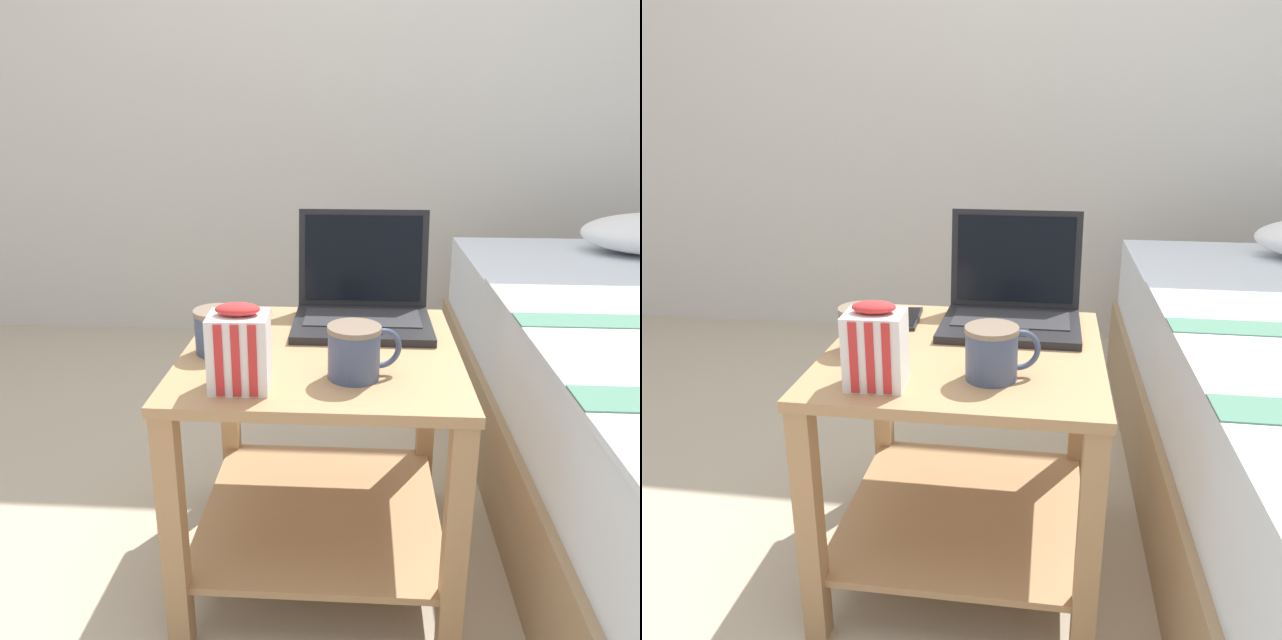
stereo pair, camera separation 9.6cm
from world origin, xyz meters
The scene contains 8 objects.
ground_plane centered at (0.00, 0.00, 0.00)m, with size 8.00×8.00×0.00m, color tan.
back_wall centered at (0.00, 1.62, 1.25)m, with size 8.00×0.05×2.50m.
bedside_table centered at (0.00, 0.00, 0.34)m, with size 0.58×0.59×0.53m.
laptop centered at (0.09, 0.19, 0.58)m, with size 0.32×0.28×0.25m.
mug_front_left centered at (-0.21, -0.03, 0.59)m, with size 0.12×0.10×0.09m.
mug_front_right centered at (0.07, -0.14, 0.59)m, with size 0.14×0.10×0.10m.
snack_bag centered at (-0.13, -0.20, 0.61)m, with size 0.11×0.09×0.16m.
cell_phone centered at (-0.17, 0.17, 0.54)m, with size 0.09×0.16×0.01m.
Camera 2 is at (0.17, -1.22, 1.01)m, focal length 35.00 mm.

